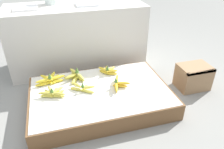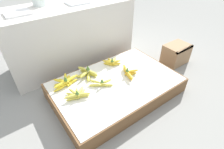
# 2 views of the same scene
# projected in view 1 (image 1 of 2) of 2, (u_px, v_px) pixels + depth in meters

# --- Properties ---
(ground_plane) EXTENTS (10.00, 10.00, 0.00)m
(ground_plane) POSITION_uv_depth(u_px,v_px,m) (101.00, 104.00, 1.98)
(ground_plane) COLOR gray
(display_platform) EXTENTS (1.20, 0.78, 0.16)m
(display_platform) POSITION_uv_depth(u_px,v_px,m) (100.00, 97.00, 1.94)
(display_platform) COLOR brown
(display_platform) RESTS_ON ground_plane
(back_vendor_table) EXTENTS (1.46, 0.55, 0.70)m
(back_vendor_table) POSITION_uv_depth(u_px,v_px,m) (78.00, 37.00, 2.45)
(back_vendor_table) COLOR beige
(back_vendor_table) RESTS_ON ground_plane
(wooden_crate) EXTENTS (0.30, 0.23, 0.24)m
(wooden_crate) POSITION_uv_depth(u_px,v_px,m) (193.00, 77.00, 2.16)
(wooden_crate) COLOR #997551
(wooden_crate) RESTS_ON ground_plane
(banana_bunch_middle_left) EXTENTS (0.22, 0.18, 0.09)m
(banana_bunch_middle_left) POSITION_uv_depth(u_px,v_px,m) (53.00, 93.00, 1.81)
(banana_bunch_middle_left) COLOR #DBCC4C
(banana_bunch_middle_left) RESTS_ON display_platform
(banana_bunch_middle_midleft) EXTENTS (0.21, 0.18, 0.09)m
(banana_bunch_middle_midleft) POSITION_uv_depth(u_px,v_px,m) (83.00, 88.00, 1.88)
(banana_bunch_middle_midleft) COLOR #DBCC4C
(banana_bunch_middle_midleft) RESTS_ON display_platform
(banana_bunch_middle_midright) EXTENTS (0.17, 0.25, 0.10)m
(banana_bunch_middle_midright) POSITION_uv_depth(u_px,v_px,m) (118.00, 84.00, 1.92)
(banana_bunch_middle_midright) COLOR gold
(banana_bunch_middle_midright) RESTS_ON display_platform
(banana_bunch_back_left) EXTENTS (0.28, 0.17, 0.11)m
(banana_bunch_back_left) POSITION_uv_depth(u_px,v_px,m) (50.00, 80.00, 1.98)
(banana_bunch_back_left) COLOR yellow
(banana_bunch_back_left) RESTS_ON display_platform
(banana_bunch_back_midleft) EXTENTS (0.19, 0.24, 0.11)m
(banana_bunch_back_midleft) POSITION_uv_depth(u_px,v_px,m) (75.00, 76.00, 2.03)
(banana_bunch_back_midleft) COLOR gold
(banana_bunch_back_midleft) RESTS_ON display_platform
(banana_bunch_back_midright) EXTENTS (0.19, 0.16, 0.10)m
(banana_bunch_back_midright) POSITION_uv_depth(u_px,v_px,m) (108.00, 71.00, 2.13)
(banana_bunch_back_midright) COLOR gold
(banana_bunch_back_midright) RESTS_ON display_platform
(foam_tray_white) EXTENTS (0.22, 0.20, 0.02)m
(foam_tray_white) POSITION_uv_depth(u_px,v_px,m) (26.00, 8.00, 2.12)
(foam_tray_white) COLOR white
(foam_tray_white) RESTS_ON back_vendor_table
(foam_tray_dark) EXTENTS (0.23, 0.19, 0.02)m
(foam_tray_dark) POSITION_uv_depth(u_px,v_px,m) (87.00, 4.00, 2.26)
(foam_tray_dark) COLOR white
(foam_tray_dark) RESTS_ON back_vendor_table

